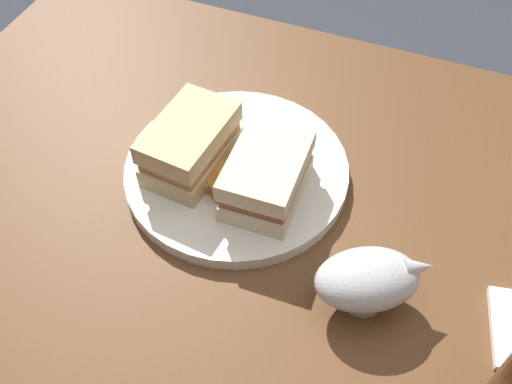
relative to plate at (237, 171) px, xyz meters
The scene contains 8 objects.
dining_table 0.40m from the plate, 43.38° to the right, with size 1.07×0.79×0.75m, color brown.
plate is the anchor object (origin of this frame).
sandwich_half_left 0.07m from the plate, 163.91° to the right, with size 0.09×0.13×0.07m.
sandwich_half_right 0.07m from the plate, 27.32° to the right, with size 0.08×0.12×0.06m.
potato_wedge_front 0.04m from the plate, 118.96° to the right, with size 0.05×0.02×0.02m, color gold.
potato_wedge_middle 0.04m from the plate, 84.55° to the right, with size 0.04×0.02×0.02m, color gold.
potato_wedge_back 0.05m from the plate, 100.82° to the right, with size 0.05×0.02×0.02m, color #AD702D.
gravy_boat 0.22m from the plate, 29.90° to the right, with size 0.13×0.12×0.07m.
Camera 1 is at (0.12, -0.36, 1.30)m, focal length 41.44 mm.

